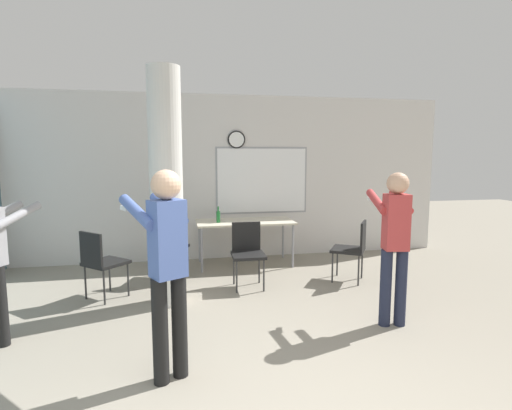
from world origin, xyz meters
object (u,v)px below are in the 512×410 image
chair_near_pillar (101,259)px  person_playing_side (394,236)px  person_playing_front (166,258)px  chair_mid_room (353,246)px  bottle_on_table (218,216)px  chair_table_front (248,250)px  chair_table_left (169,245)px  folding_table (245,224)px

chair_near_pillar → person_playing_side: bearing=-23.4°
person_playing_front → chair_mid_room: bearing=39.1°
person_playing_front → bottle_on_table: bearing=77.1°
chair_near_pillar → chair_table_front: bearing=4.7°
chair_mid_room → person_playing_side: bearing=-98.7°
chair_table_left → person_playing_side: person_playing_side is taller
person_playing_front → person_playing_side: bearing=14.7°
folding_table → person_playing_side: 2.84m
chair_near_pillar → folding_table: bearing=31.3°
chair_table_left → chair_near_pillar: size_ratio=1.00×
chair_table_front → chair_mid_room: (1.51, -0.07, 0.00)m
bottle_on_table → chair_mid_room: bottle_on_table is taller
chair_table_left → chair_mid_room: size_ratio=1.00×
bottle_on_table → person_playing_front: bearing=-102.9°
chair_near_pillar → person_playing_side: size_ratio=0.54×
bottle_on_table → person_playing_front: size_ratio=0.15×
chair_mid_room → chair_near_pillar: bearing=-178.7°
bottle_on_table → person_playing_side: (1.58, -2.52, 0.13)m
chair_table_front → person_playing_side: (1.29, -1.52, 0.44)m
bottle_on_table → person_playing_side: 2.98m
folding_table → chair_mid_room: bearing=-40.0°
person_playing_side → chair_mid_room: bearing=81.3°
chair_table_left → chair_near_pillar: 1.04m
bottle_on_table → chair_table_left: size_ratio=0.29×
chair_mid_room → person_playing_front: size_ratio=0.52×
folding_table → chair_table_front: bearing=-97.7°
chair_near_pillar → person_playing_front: size_ratio=0.52×
chair_near_pillar → chair_table_front: size_ratio=1.00×
chair_near_pillar → person_playing_front: 2.20m
folding_table → person_playing_front: size_ratio=0.93×
folding_table → person_playing_side: bearing=-66.2°
chair_table_left → chair_mid_room: (2.57, -0.57, 0.00)m
bottle_on_table → chair_mid_room: (1.80, -1.08, -0.31)m
folding_table → chair_near_pillar: 2.36m
folding_table → person_playing_side: (1.14, -2.59, 0.28)m
person_playing_side → chair_near_pillar: bearing=156.6°
chair_mid_room → person_playing_front: person_playing_front is taller
chair_table_left → folding_table: bearing=25.4°
bottle_on_table → chair_near_pillar: size_ratio=0.29×
chair_near_pillar → chair_table_left: bearing=38.8°
chair_table_front → chair_near_pillar: bearing=-175.3°
chair_near_pillar → chair_mid_room: size_ratio=1.00×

